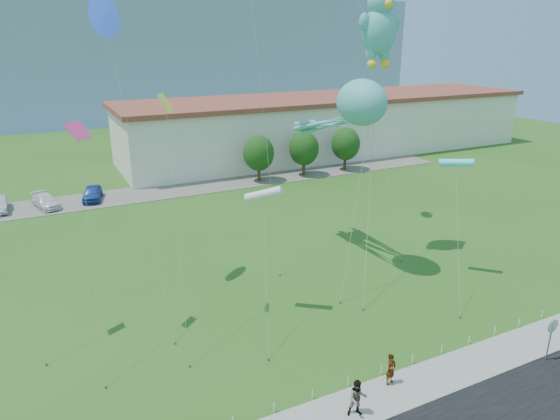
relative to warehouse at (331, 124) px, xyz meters
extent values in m
plane|color=#275718|center=(-26.00, -44.00, -4.12)|extent=(160.00, 160.00, 0.00)
cube|color=gray|center=(-26.00, -46.75, -4.07)|extent=(80.00, 2.50, 0.10)
cube|color=#59544C|center=(-26.00, -9.00, -4.09)|extent=(70.00, 6.00, 0.06)
cube|color=#728F9E|center=(-26.00, 76.00, 8.38)|extent=(160.00, 50.00, 25.00)
cube|color=beige|center=(0.00, 0.00, -0.32)|extent=(60.00, 14.00, 7.60)
cube|color=brown|center=(0.00, 0.00, 3.78)|extent=(61.00, 15.00, 0.60)
cylinder|color=slate|center=(-16.50, -48.20, -3.02)|extent=(0.07, 0.07, 2.20)
cylinder|color=red|center=(-16.50, -48.20, -2.02)|extent=(0.76, 0.04, 0.76)
cylinder|color=white|center=(-16.50, -48.22, -2.02)|extent=(0.80, 0.02, 0.80)
cylinder|color=white|center=(-31.00, -45.30, -3.87)|extent=(0.05, 0.05, 0.50)
cylinder|color=white|center=(-29.00, -45.30, -3.87)|extent=(0.05, 0.05, 0.50)
cylinder|color=white|center=(-27.00, -45.30, -3.87)|extent=(0.05, 0.05, 0.50)
cylinder|color=white|center=(-25.00, -45.30, -3.87)|extent=(0.05, 0.05, 0.50)
cylinder|color=white|center=(-23.00, -45.30, -3.87)|extent=(0.05, 0.05, 0.50)
cylinder|color=white|center=(-21.00, -45.30, -3.87)|extent=(0.05, 0.05, 0.50)
cylinder|color=white|center=(-19.00, -45.30, -3.87)|extent=(0.05, 0.05, 0.50)
cylinder|color=white|center=(-17.00, -45.30, -3.87)|extent=(0.05, 0.05, 0.50)
cylinder|color=white|center=(-15.00, -45.30, -3.87)|extent=(0.05, 0.05, 0.50)
cylinder|color=white|center=(-13.00, -45.30, -3.87)|extent=(0.05, 0.05, 0.50)
cylinder|color=#3F2B19|center=(-16.00, -10.00, -3.02)|extent=(0.36, 0.36, 2.20)
ellipsoid|color=#14380F|center=(-16.00, -10.00, -0.72)|extent=(3.60, 3.60, 4.14)
cylinder|color=#3F2B19|center=(-10.00, -10.00, -3.02)|extent=(0.36, 0.36, 2.20)
ellipsoid|color=#14380F|center=(-10.00, -10.00, -0.72)|extent=(3.60, 3.60, 4.14)
cylinder|color=#3F2B19|center=(-4.00, -10.00, -3.02)|extent=(0.36, 0.36, 2.20)
ellipsoid|color=#14380F|center=(-4.00, -10.00, -0.72)|extent=(3.60, 3.60, 4.14)
imported|color=gray|center=(-25.10, -46.12, -3.21)|extent=(0.68, 0.54, 1.63)
imported|color=gray|center=(-27.79, -47.18, -3.13)|extent=(1.06, 0.95, 1.79)
imported|color=silver|center=(-38.95, -9.29, -3.43)|extent=(2.87, 4.71, 1.28)
imported|color=#1B3A95|center=(-34.47, -8.85, -3.33)|extent=(2.67, 4.57, 1.46)
ellipsoid|color=teal|center=(-19.57, -34.78, 7.99)|extent=(3.00, 3.91, 3.00)
sphere|color=white|center=(-20.10, -35.96, 8.32)|extent=(0.47, 0.47, 0.47)
sphere|color=white|center=(-19.03, -35.96, 8.32)|extent=(0.47, 0.47, 0.47)
cylinder|color=slate|center=(-22.99, -38.37, -4.04)|extent=(0.10, 0.10, 0.16)
cylinder|color=gray|center=(-21.28, -37.08, 1.61)|extent=(3.45, 2.62, 11.17)
ellipsoid|color=teal|center=(-16.74, -32.41, 12.37)|extent=(2.50, 2.13, 3.13)
sphere|color=teal|center=(-16.74, -32.41, 14.19)|extent=(1.83, 1.83, 1.83)
sphere|color=yellow|center=(-16.74, -33.18, 14.10)|extent=(0.67, 0.67, 0.67)
ellipsoid|color=teal|center=(-17.99, -32.41, 12.94)|extent=(0.87, 0.62, 1.21)
ellipsoid|color=teal|center=(-15.49, -32.41, 12.94)|extent=(0.87, 0.62, 1.21)
ellipsoid|color=teal|center=(-17.32, -32.41, 10.92)|extent=(0.77, 0.67, 1.25)
ellipsoid|color=teal|center=(-16.16, -32.41, 10.92)|extent=(0.77, 0.67, 1.25)
sphere|color=yellow|center=(-17.32, -32.60, 10.25)|extent=(0.67, 0.67, 0.67)
sphere|color=yellow|center=(-16.16, -32.60, 10.25)|extent=(0.67, 0.67, 0.67)
cylinder|color=slate|center=(-22.17, -39.73, -4.04)|extent=(0.10, 0.10, 0.16)
cylinder|color=gray|center=(-19.45, -36.07, 3.05)|extent=(5.46, 7.36, 14.04)
cylinder|color=#35EDEF|center=(-14.08, -38.16, 4.12)|extent=(0.50, 2.25, 0.87)
cylinder|color=slate|center=(-17.41, -43.08, -4.04)|extent=(0.10, 0.10, 0.16)
cylinder|color=gray|center=(-15.74, -40.62, -0.02)|extent=(3.35, 4.95, 7.90)
cone|color=purple|center=(-13.52, -25.93, 14.02)|extent=(1.80, 1.33, 1.33)
cylinder|color=slate|center=(-15.38, -35.04, -4.04)|extent=(0.10, 0.10, 0.16)
cylinder|color=gray|center=(-14.45, -30.48, 4.93)|extent=(1.89, 9.13, 17.80)
cube|color=yellow|center=(-32.52, -35.44, 8.75)|extent=(1.29, 1.29, 0.86)
cylinder|color=slate|center=(-33.50, -40.42, -4.04)|extent=(0.10, 0.10, 0.16)
cylinder|color=gray|center=(-33.01, -37.93, 2.29)|extent=(1.01, 5.00, 12.52)
cone|color=blue|center=(-34.31, -29.66, 13.27)|extent=(1.80, 1.33, 1.33)
cylinder|color=slate|center=(-33.63, -38.09, -4.04)|extent=(0.10, 0.10, 0.16)
cylinder|color=gray|center=(-33.97, -33.87, 4.55)|extent=(0.70, 8.45, 17.04)
cylinder|color=slate|center=(-40.14, -36.98, -4.04)|extent=(0.10, 0.10, 0.16)
cylinder|color=gray|center=(-40.89, -35.32, 2.54)|extent=(1.53, 3.36, 13.01)
cylinder|color=slate|center=(-24.70, -33.15, -4.04)|extent=(0.10, 0.10, 0.16)
cylinder|color=gray|center=(-24.46, -30.21, 6.48)|extent=(0.49, 5.91, 20.89)
cylinder|color=silver|center=(-27.71, -37.14, 3.53)|extent=(0.50, 2.25, 0.87)
cylinder|color=slate|center=(-29.62, -41.73, -4.04)|extent=(0.10, 0.10, 0.16)
cylinder|color=gray|center=(-28.66, -39.44, -0.32)|extent=(1.94, 4.61, 7.31)
cube|color=#D02E74|center=(-36.95, -35.01, 7.56)|extent=(1.29, 1.29, 0.86)
cylinder|color=slate|center=(-37.63, -40.22, -4.04)|extent=(0.10, 0.10, 0.16)
cylinder|color=gray|center=(-37.29, -37.61, 1.70)|extent=(0.71, 5.24, 11.34)
camera|label=1|loc=(-38.91, -61.90, 12.02)|focal=32.00mm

